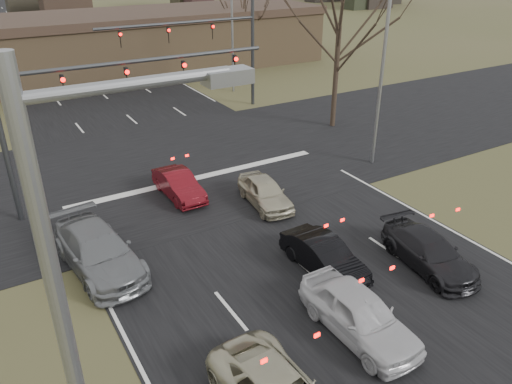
# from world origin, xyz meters

# --- Properties ---
(ground) EXTENTS (360.00, 360.00, 0.00)m
(ground) POSITION_xyz_m (0.00, 0.00, 0.00)
(ground) COLOR #474927
(ground) RESTS_ON ground
(road_main) EXTENTS (14.00, 300.00, 0.02)m
(road_main) POSITION_xyz_m (0.00, 60.00, 0.01)
(road_main) COLOR black
(road_main) RESTS_ON ground
(road_cross) EXTENTS (200.00, 14.00, 0.02)m
(road_cross) POSITION_xyz_m (0.00, 15.00, 0.01)
(road_cross) COLOR black
(road_cross) RESTS_ON ground
(building) EXTENTS (42.40, 10.40, 5.30)m
(building) POSITION_xyz_m (2.00, 38.00, 2.67)
(building) COLOR olive
(building) RESTS_ON ground
(mast_arm_near) EXTENTS (12.12, 0.24, 8.00)m
(mast_arm_near) POSITION_xyz_m (-5.23, 13.00, 5.07)
(mast_arm_near) COLOR #383A3D
(mast_arm_near) RESTS_ON ground
(mast_arm_far) EXTENTS (11.12, 0.24, 8.00)m
(mast_arm_far) POSITION_xyz_m (6.18, 23.00, 5.02)
(mast_arm_far) COLOR #383A3D
(mast_arm_far) RESTS_ON ground
(streetlight_right_near) EXTENTS (2.34, 0.25, 10.00)m
(streetlight_right_near) POSITION_xyz_m (8.82, 10.00, 5.59)
(streetlight_right_near) COLOR gray
(streetlight_right_near) RESTS_ON ground
(streetlight_right_far) EXTENTS (2.34, 0.25, 10.00)m
(streetlight_right_far) POSITION_xyz_m (9.32, 27.00, 5.59)
(streetlight_right_far) COLOR gray
(streetlight_right_far) RESTS_ON ground
(car_white_sedan) EXTENTS (1.78, 4.36, 1.48)m
(car_white_sedan) POSITION_xyz_m (-0.61, 0.13, 0.74)
(car_white_sedan) COLOR silver
(car_white_sedan) RESTS_ON ground
(car_black_hatch) EXTENTS (1.47, 3.86, 1.26)m
(car_black_hatch) POSITION_xyz_m (0.50, 3.29, 0.63)
(car_black_hatch) COLOR black
(car_black_hatch) RESTS_ON ground
(car_charcoal_sedan) EXTENTS (2.30, 4.46, 1.24)m
(car_charcoal_sedan) POSITION_xyz_m (4.00, 1.54, 0.62)
(car_charcoal_sedan) COLOR black
(car_charcoal_sedan) RESTS_ON ground
(car_grey_ahead) EXTENTS (2.70, 5.44, 1.52)m
(car_grey_ahead) POSITION_xyz_m (-6.50, 7.57, 0.76)
(car_grey_ahead) COLOR gray
(car_grey_ahead) RESTS_ON ground
(car_red_ahead) EXTENTS (1.38, 3.75, 1.23)m
(car_red_ahead) POSITION_xyz_m (-1.71, 11.55, 0.61)
(car_red_ahead) COLOR #5D0D14
(car_red_ahead) RESTS_ON ground
(car_silver_ahead) EXTENTS (1.93, 3.89, 1.27)m
(car_silver_ahead) POSITION_xyz_m (1.37, 8.79, 0.64)
(car_silver_ahead) COLOR beige
(car_silver_ahead) RESTS_ON ground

